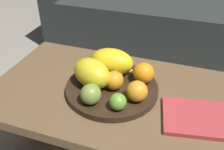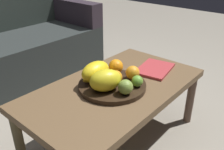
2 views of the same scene
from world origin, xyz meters
TOP-DOWN VIEW (x-y plane):
  - coffee_table at (0.00, 0.00)m, footprint 1.03×0.58m
  - couch at (-0.05, 1.23)m, footprint 1.70×0.70m
  - fruit_bowl at (-0.03, 0.00)m, footprint 0.36×0.36m
  - melon_large_front at (-0.10, -0.02)m, footprint 0.20×0.17m
  - melon_smaller_beside at (-0.06, 0.09)m, footprint 0.18×0.11m
  - orange_front at (0.09, -0.05)m, footprint 0.08×0.08m
  - orange_left at (0.08, 0.07)m, footprint 0.08×0.08m
  - orange_right at (-0.01, -0.01)m, footprint 0.07×0.07m
  - apple_front at (0.04, -0.12)m, footprint 0.06×0.06m
  - apple_left at (-0.06, -0.12)m, footprint 0.08×0.08m
  - banana_bunch at (-0.05, 0.08)m, footprint 0.18×0.15m
  - magazine at (0.31, -0.06)m, footprint 0.28×0.22m

SIDE VIEW (x-z plane):
  - couch at x=-0.05m, z-range -0.15..0.75m
  - coffee_table at x=0.00m, z-range 0.15..0.54m
  - magazine at x=0.31m, z-range 0.39..0.40m
  - fruit_bowl at x=-0.03m, z-range 0.39..0.41m
  - banana_bunch at x=-0.05m, z-range 0.41..0.47m
  - apple_front at x=0.04m, z-range 0.41..0.47m
  - orange_right at x=-0.01m, z-range 0.41..0.48m
  - apple_left at x=-0.06m, z-range 0.41..0.49m
  - orange_front at x=0.09m, z-range 0.41..0.49m
  - orange_left at x=0.08m, z-range 0.41..0.50m
  - melon_smaller_beside at x=-0.06m, z-range 0.41..0.52m
  - melon_large_front at x=-0.10m, z-range 0.41..0.52m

